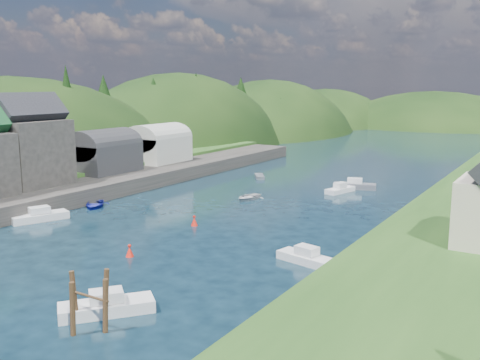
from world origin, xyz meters
The scene contains 11 objects.
ground centered at (0.00, 50.00, 0.00)m, with size 600.00×600.00×0.00m, color black.
hillside_left centered at (-45.00, 75.00, -8.03)m, with size 44.00×245.56×52.00m.
far_hills centered at (1.22, 174.01, -10.80)m, with size 103.00×68.00×44.00m.
hill_trees centered at (-0.37, 64.26, 11.16)m, with size 89.56×150.98×12.79m.
quay_left centered at (-24.00, 20.00, 1.00)m, with size 12.00×110.00×2.00m, color #2D2B28.
terrace_left_grass centered at (-31.00, 20.00, 1.25)m, with size 12.00×110.00×2.50m, color #234719.
boat_sheds centered at (-26.00, 39.00, 5.27)m, with size 7.00×21.00×7.50m.
piling_cluster_far centered at (6.87, -0.22, 1.35)m, with size 3.11×2.91×3.85m.
channel_buoy_near centered at (-0.40, 10.88, 0.48)m, with size 0.70×0.70×1.10m.
channel_buoy_far centered at (-1.73, 21.83, 0.48)m, with size 0.70×0.70×1.10m.
moored_boats centered at (-4.37, 13.94, 0.58)m, with size 37.31×86.60×2.31m.
Camera 1 is at (30.27, -21.06, 14.40)m, focal length 40.00 mm.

